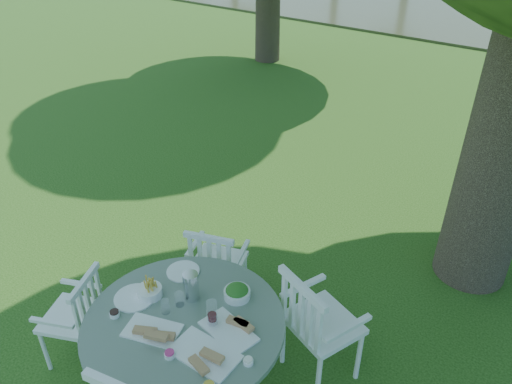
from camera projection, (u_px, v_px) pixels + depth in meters
ground at (244, 277)px, 4.71m from camera, size 140.00×140.00×0.00m
table at (185, 337)px, 3.35m from camera, size 1.34×1.34×0.72m
chair_ne at (313, 322)px, 3.48m from camera, size 0.61×0.59×0.96m
chair_nw at (215, 262)px, 4.14m from camera, size 0.52×0.51×0.83m
chair_sw at (79, 312)px, 3.68m from camera, size 0.51×0.53×0.80m
tableware at (189, 307)px, 3.33m from camera, size 1.14×0.81×0.21m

